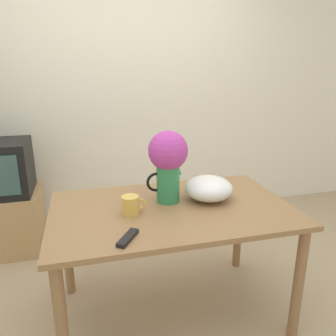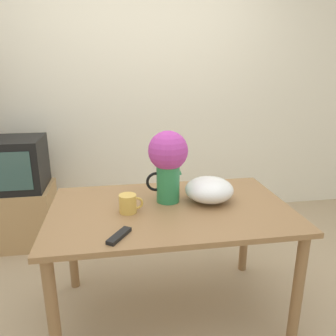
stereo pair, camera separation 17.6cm
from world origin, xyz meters
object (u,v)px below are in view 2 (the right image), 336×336
coffee_mug (128,204)px  white_bowl (209,190)px  flower_vase (168,159)px  tv_set (14,164)px

coffee_mug → white_bowl: white_bowl is taller
flower_vase → coffee_mug: (-0.25, -0.12, -0.21)m
white_bowl → tv_set: 1.75m
white_bowl → tv_set: tv_set is taller
flower_vase → tv_set: flower_vase is taller
white_bowl → tv_set: size_ratio=0.59×
flower_vase → white_bowl: flower_vase is taller
tv_set → coffee_mug: bearing=-50.8°
coffee_mug → tv_set: bearing=129.2°
coffee_mug → tv_set: (-0.91, 1.12, -0.05)m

